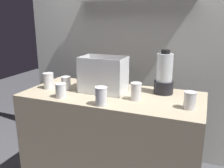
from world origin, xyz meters
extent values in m
cube|color=tan|center=(0.00, 0.00, 0.45)|extent=(1.40, 0.64, 0.90)
cube|color=silver|center=(0.00, 0.77, 1.25)|extent=(2.60, 0.04, 2.50)
cube|color=white|center=(-0.09, 0.03, 0.90)|extent=(0.36, 0.22, 0.01)
cube|color=white|center=(-0.09, -0.08, 1.04)|extent=(0.36, 0.01, 0.28)
cube|color=white|center=(-0.09, 0.14, 1.04)|extent=(0.36, 0.01, 0.28)
cube|color=white|center=(-0.26, 0.03, 1.04)|extent=(0.01, 0.22, 0.28)
cube|color=white|center=(0.09, 0.03, 1.04)|extent=(0.01, 0.22, 0.28)
cone|color=orange|center=(-0.17, 0.04, 0.92)|extent=(0.15, 0.03, 0.03)
cone|color=orange|center=(-0.06, 0.01, 0.92)|extent=(0.10, 0.15, 0.03)
cone|color=orange|center=(-0.16, 0.05, 0.93)|extent=(0.15, 0.06, 0.03)
cone|color=orange|center=(-0.13, 0.03, 0.92)|extent=(0.19, 0.10, 0.03)
cone|color=orange|center=(-0.12, 0.00, 0.95)|extent=(0.15, 0.07, 0.03)
cone|color=orange|center=(-0.12, 0.02, 0.95)|extent=(0.10, 0.15, 0.03)
cone|color=orange|center=(-0.11, 0.03, 0.95)|extent=(0.18, 0.12, 0.03)
cone|color=orange|center=(-0.06, 0.03, 0.96)|extent=(0.13, 0.13, 0.03)
cone|color=orange|center=(-0.04, 0.04, 0.98)|extent=(0.17, 0.11, 0.03)
cylinder|color=black|center=(0.37, 0.17, 0.95)|extent=(0.15, 0.15, 0.10)
cylinder|color=silver|center=(0.37, 0.17, 1.11)|extent=(0.12, 0.12, 0.21)
cylinder|color=orange|center=(0.37, 0.17, 1.02)|extent=(0.11, 0.11, 0.04)
cylinder|color=black|center=(0.37, 0.17, 1.23)|extent=(0.07, 0.07, 0.03)
cylinder|color=white|center=(-0.55, -0.06, 0.96)|extent=(0.09, 0.09, 0.13)
cylinder|color=orange|center=(-0.55, -0.06, 0.95)|extent=(0.08, 0.08, 0.11)
cylinder|color=white|center=(-0.55, -0.06, 1.03)|extent=(0.09, 0.09, 0.01)
cylinder|color=white|center=(-0.40, -0.03, 0.95)|extent=(0.08, 0.08, 0.10)
cylinder|color=yellow|center=(-0.40, -0.03, 0.94)|extent=(0.07, 0.07, 0.09)
cylinder|color=white|center=(-0.40, -0.03, 1.01)|extent=(0.08, 0.08, 0.01)
cylinder|color=white|center=(-0.32, -0.22, 0.95)|extent=(0.08, 0.08, 0.10)
cylinder|color=orange|center=(-0.32, -0.22, 0.93)|extent=(0.07, 0.07, 0.06)
cylinder|color=white|center=(-0.32, -0.22, 1.00)|extent=(0.08, 0.08, 0.01)
cylinder|color=white|center=(0.02, -0.26, 0.96)|extent=(0.08, 0.08, 0.12)
cylinder|color=maroon|center=(0.02, -0.26, 0.93)|extent=(0.08, 0.08, 0.07)
cylinder|color=white|center=(0.02, -0.26, 1.03)|extent=(0.09, 0.09, 0.01)
cylinder|color=white|center=(0.21, -0.07, 0.96)|extent=(0.08, 0.08, 0.12)
cylinder|color=yellow|center=(0.21, -0.07, 0.94)|extent=(0.07, 0.07, 0.08)
cylinder|color=white|center=(0.21, -0.07, 1.02)|extent=(0.08, 0.08, 0.01)
cylinder|color=white|center=(0.59, -0.11, 0.96)|extent=(0.08, 0.08, 0.11)
cylinder|color=orange|center=(0.59, -0.11, 0.94)|extent=(0.07, 0.07, 0.09)
cylinder|color=white|center=(0.59, -0.11, 1.01)|extent=(0.08, 0.08, 0.01)
camera|label=1|loc=(0.67, -1.68, 1.48)|focal=38.72mm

